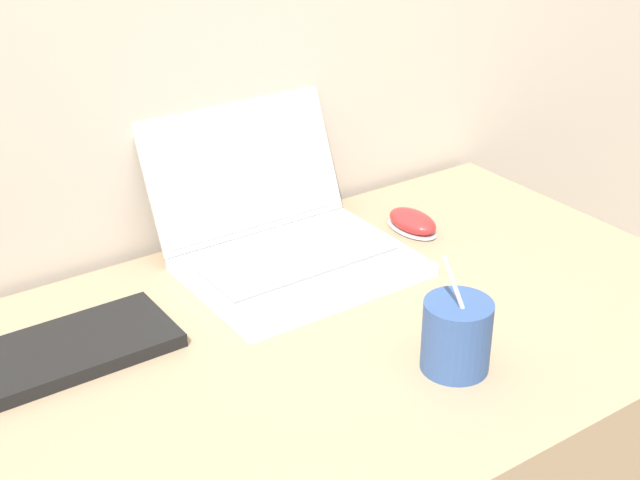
% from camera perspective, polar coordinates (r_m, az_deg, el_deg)
% --- Properties ---
extents(laptop, '(0.35, 0.35, 0.22)m').
position_cam_1_polar(laptop, '(1.45, -2.46, 0.41)').
color(laptop, silver).
rests_on(laptop, desk).
extents(drink_cup, '(0.09, 0.09, 0.18)m').
position_cam_1_polar(drink_cup, '(1.19, 8.73, -5.99)').
color(drink_cup, '#33518C').
rests_on(drink_cup, desk).
extents(computer_mouse, '(0.06, 0.11, 0.03)m').
position_cam_1_polar(computer_mouse, '(1.57, 5.94, 1.14)').
color(computer_mouse, '#B2B2B7').
rests_on(computer_mouse, desk).
extents(external_keyboard, '(0.41, 0.14, 0.02)m').
position_cam_1_polar(external_keyboard, '(1.26, -18.33, -7.54)').
color(external_keyboard, black).
rests_on(external_keyboard, desk).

